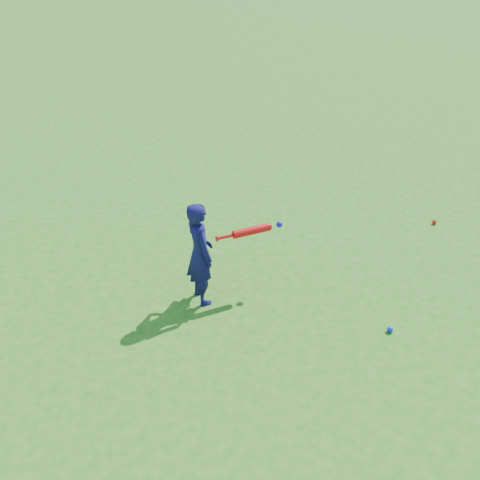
{
  "coord_description": "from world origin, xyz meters",
  "views": [
    {
      "loc": [
        -0.5,
        -5.7,
        3.79
      ],
      "look_at": [
        0.46,
        -0.44,
        0.68
      ],
      "focal_mm": 40.0,
      "sensor_mm": 36.0,
      "label": 1
    }
  ],
  "objects_px": {
    "ground_ball_red": "(434,222)",
    "ground_ball_blue": "(390,330)",
    "child": "(200,254)",
    "bat_swing": "(254,230)"
  },
  "relations": [
    {
      "from": "bat_swing",
      "to": "ground_ball_red",
      "type": "bearing_deg",
      "value": 6.01
    },
    {
      "from": "ground_ball_blue",
      "to": "bat_swing",
      "type": "xyz_separation_m",
      "value": [
        -1.3,
        1.09,
        0.77
      ]
    },
    {
      "from": "child",
      "to": "ground_ball_red",
      "type": "relative_size",
      "value": 17.98
    },
    {
      "from": "ground_ball_blue",
      "to": "bat_swing",
      "type": "height_order",
      "value": "bat_swing"
    },
    {
      "from": "ground_ball_red",
      "to": "bat_swing",
      "type": "bearing_deg",
      "value": -159.43
    },
    {
      "from": "ground_ball_red",
      "to": "ground_ball_blue",
      "type": "relative_size",
      "value": 1.02
    },
    {
      "from": "child",
      "to": "ground_ball_red",
      "type": "distance_m",
      "value": 3.87
    },
    {
      "from": "ground_ball_red",
      "to": "ground_ball_blue",
      "type": "height_order",
      "value": "ground_ball_red"
    },
    {
      "from": "child",
      "to": "bat_swing",
      "type": "bearing_deg",
      "value": -95.72
    },
    {
      "from": "child",
      "to": "ground_ball_blue",
      "type": "bearing_deg",
      "value": -132.27
    }
  ]
}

